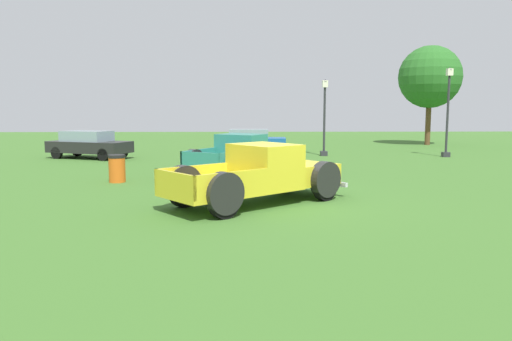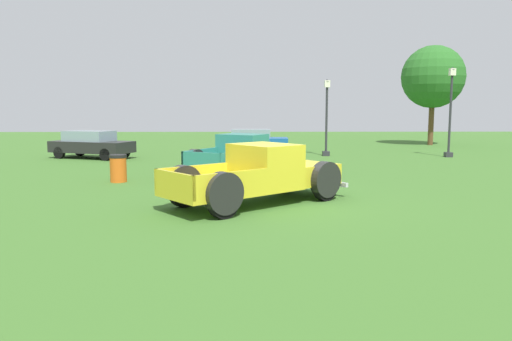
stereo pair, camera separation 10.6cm
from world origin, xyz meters
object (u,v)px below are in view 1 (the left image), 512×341
at_px(pickup_truck_behind_left, 242,154).
at_px(sedan_distant_b, 89,144).
at_px(oak_tree_east, 430,77).
at_px(lamp_post_near, 448,110).
at_px(trash_can, 117,168).
at_px(sedan_distant_a, 251,140).
at_px(lamp_post_far, 324,116).
at_px(pickup_truck_foreground, 267,175).

relative_size(pickup_truck_behind_left, sedan_distant_b, 1.16).
bearing_deg(oak_tree_east, lamp_post_near, -104.40).
distance_m(sedan_distant_b, trash_can, 8.97).
distance_m(sedan_distant_b, oak_tree_east, 22.77).
xyz_separation_m(sedan_distant_b, oak_tree_east, (20.65, 8.76, 3.91)).
relative_size(sedan_distant_a, lamp_post_near, 0.87).
bearing_deg(sedan_distant_a, trash_can, -112.19).
bearing_deg(lamp_post_far, sedan_distant_a, 147.87).
distance_m(pickup_truck_foreground, pickup_truck_behind_left, 6.15).
bearing_deg(pickup_truck_foreground, pickup_truck_behind_left, 96.37).
height_order(pickup_truck_foreground, sedan_distant_b, pickup_truck_foreground).
bearing_deg(sedan_distant_b, pickup_truck_behind_left, -37.25).
bearing_deg(lamp_post_far, trash_can, -133.05).
xyz_separation_m(pickup_truck_behind_left, trash_can, (-4.30, -2.32, -0.25)).
relative_size(sedan_distant_b, lamp_post_near, 0.97).
distance_m(sedan_distant_a, trash_can, 12.66).
bearing_deg(lamp_post_near, lamp_post_far, 173.29).
bearing_deg(sedan_distant_b, pickup_truck_foreground, -54.83).
bearing_deg(pickup_truck_foreground, lamp_post_near, 50.99).
relative_size(lamp_post_near, oak_tree_east, 0.68).
distance_m(pickup_truck_foreground, lamp_post_far, 13.65).
height_order(trash_can, oak_tree_east, oak_tree_east).
bearing_deg(pickup_truck_foreground, sedan_distant_b, 125.17).
bearing_deg(trash_can, sedan_distant_b, 112.98).
distance_m(pickup_truck_behind_left, lamp_post_near, 12.46).
distance_m(pickup_truck_behind_left, trash_can, 4.90).
bearing_deg(sedan_distant_a, pickup_truck_behind_left, -92.91).
height_order(pickup_truck_foreground, sedan_distant_a, pickup_truck_foreground).
relative_size(lamp_post_far, trash_can, 4.27).
xyz_separation_m(pickup_truck_foreground, pickup_truck_behind_left, (-0.68, 6.11, -0.02)).
bearing_deg(oak_tree_east, pickup_truck_foreground, -120.31).
bearing_deg(lamp_post_near, sedan_distant_a, 162.65).
distance_m(pickup_truck_behind_left, lamp_post_far, 8.33).
bearing_deg(pickup_truck_behind_left, sedan_distant_b, 142.75).
xyz_separation_m(sedan_distant_b, lamp_post_near, (18.48, 0.28, 1.69)).
bearing_deg(sedan_distant_b, trash_can, -67.02).
distance_m(lamp_post_near, lamp_post_far, 6.35).
height_order(sedan_distant_a, trash_can, sedan_distant_a).
height_order(lamp_post_near, lamp_post_far, lamp_post_near).
height_order(pickup_truck_behind_left, lamp_post_far, lamp_post_far).
height_order(pickup_truck_foreground, oak_tree_east, oak_tree_east).
bearing_deg(pickup_truck_foreground, trash_can, 142.77).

